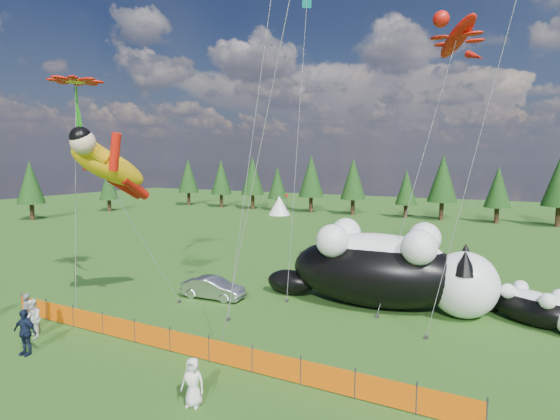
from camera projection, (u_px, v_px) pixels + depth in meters
name	position (u px, v px, depth m)	size (l,w,h in m)	color
ground	(230.00, 331.00, 20.50)	(160.00, 160.00, 0.00)	#133A0A
safety_fence	(189.00, 345.00, 17.79)	(22.06, 0.06, 1.10)	#262626
tree_line	(412.00, 189.00, 59.84)	(90.00, 4.00, 8.00)	black
festival_tents	(501.00, 217.00, 50.73)	(50.00, 3.20, 2.80)	white
cat_large	(387.00, 268.00, 23.68)	(12.73, 5.04, 4.60)	black
cat_small	(536.00, 308.00, 21.08)	(4.83, 3.57, 1.91)	black
car	(213.00, 288.00, 25.30)	(1.30, 3.73, 1.23)	#AFB0B4
spectator_a	(26.00, 313.00, 20.38)	(0.66, 0.44, 1.82)	#57575C
spectator_b	(33.00, 319.00, 19.64)	(0.87, 0.51, 1.79)	silver
spectator_c	(25.00, 332.00, 17.93)	(1.13, 0.58, 1.93)	#121B33
spectator_e	(193.00, 382.00, 14.18)	(0.80, 0.52, 1.63)	silver
superhero_kite	(109.00, 166.00, 22.03)	(5.27, 5.67, 10.12)	#E7A90C
gecko_kite	(457.00, 37.00, 25.20)	(5.47, 9.97, 16.89)	red
flower_kite	(76.00, 84.00, 24.17)	(4.67, 4.74, 12.97)	red
diamond_kite_d	(306.00, 13.00, 28.04)	(1.97, 6.03, 19.33)	#0B8E8C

